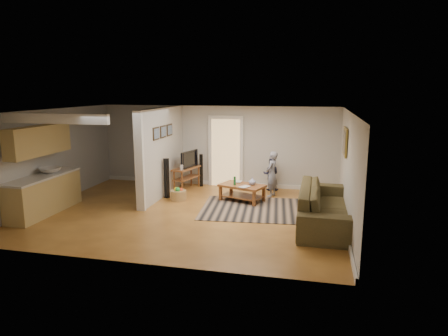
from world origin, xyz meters
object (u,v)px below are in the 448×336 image
(coffee_table, at_px, (243,188))
(child, at_px, (271,196))
(sofa, at_px, (325,224))
(toy_basket, at_px, (178,195))
(tv_console, at_px, (187,169))
(toddler, at_px, (271,190))
(speaker_left, at_px, (167,178))
(speaker_right, at_px, (201,170))

(coffee_table, relative_size, child, 1.03)
(sofa, height_order, coffee_table, coffee_table)
(coffee_table, distance_m, toy_basket, 1.78)
(coffee_table, height_order, toy_basket, coffee_table)
(tv_console, xyz_separation_m, toddler, (2.49, 0.51, -0.63))
(coffee_table, xyz_separation_m, tv_console, (-1.88, 0.88, 0.27))
(speaker_left, xyz_separation_m, toy_basket, (0.40, -0.17, -0.41))
(sofa, relative_size, toddler, 3.06)
(coffee_table, height_order, tv_console, tv_console)
(child, bearing_deg, toddler, -157.46)
(speaker_right, relative_size, toddler, 1.05)
(coffee_table, height_order, toddler, coffee_table)
(sofa, xyz_separation_m, coffee_table, (-2.16, 1.42, 0.36))
(tv_console, relative_size, speaker_right, 1.14)
(speaker_left, relative_size, toddler, 1.16)
(toy_basket, xyz_separation_m, toddler, (2.35, 1.69, -0.16))
(sofa, distance_m, tv_console, 4.69)
(toy_basket, bearing_deg, toddler, 35.82)
(child, bearing_deg, toy_basket, -53.63)
(coffee_table, bearing_deg, speaker_right, 138.57)
(tv_console, distance_m, child, 2.67)
(speaker_left, bearing_deg, toy_basket, 0.56)
(sofa, bearing_deg, speaker_left, 73.94)
(toy_basket, distance_m, child, 2.64)
(toddler, bearing_deg, toy_basket, 34.44)
(speaker_right, bearing_deg, tv_console, -134.87)
(tv_console, bearing_deg, toy_basket, -69.07)
(tv_console, relative_size, toddler, 1.19)
(sofa, relative_size, coffee_table, 2.22)
(speaker_right, bearing_deg, toy_basket, -109.50)
(speaker_right, distance_m, child, 2.45)
(sofa, bearing_deg, speaker_right, 53.62)
(coffee_table, height_order, speaker_right, speaker_right)
(sofa, distance_m, toy_basket, 4.06)
(child, height_order, toddler, child)
(speaker_right, xyz_separation_m, toy_basket, (-0.17, -1.69, -0.35))
(sofa, distance_m, speaker_right, 4.70)
(coffee_table, relative_size, speaker_right, 1.32)
(child, bearing_deg, speaker_right, -92.87)
(speaker_left, bearing_deg, tv_console, 99.12)
(child, xyz_separation_m, toddler, (-0.10, 0.72, 0.00))
(tv_console, bearing_deg, coffee_table, -10.86)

